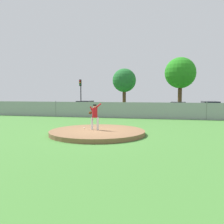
% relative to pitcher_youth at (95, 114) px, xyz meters
% --- Properties ---
extents(ground_plane, '(80.00, 80.00, 0.00)m').
position_rel_pitcher_youth_xyz_m(ground_plane, '(0.22, 5.82, -1.20)').
color(ground_plane, '#427A33').
extents(asphalt_strip, '(44.00, 7.00, 0.01)m').
position_rel_pitcher_youth_xyz_m(asphalt_strip, '(0.22, 14.32, -1.19)').
color(asphalt_strip, '#2B2B2D').
rests_on(asphalt_strip, ground_plane).
extents(pitchers_mound, '(5.68, 5.68, 0.25)m').
position_rel_pitcher_youth_xyz_m(pitchers_mound, '(0.22, -0.18, -1.07)').
color(pitchers_mound, brown).
rests_on(pitchers_mound, ground_plane).
extents(pitcher_youth, '(0.81, 0.32, 1.62)m').
position_rel_pitcher_youth_xyz_m(pitcher_youth, '(0.00, 0.00, 0.00)').
color(pitcher_youth, silver).
rests_on(pitcher_youth, pitchers_mound).
extents(baseball, '(0.07, 0.07, 0.07)m').
position_rel_pitcher_youth_xyz_m(baseball, '(-0.80, 0.32, -0.91)').
color(baseball, white).
rests_on(baseball, pitchers_mound).
extents(chainlink_fence, '(38.29, 0.07, 1.70)m').
position_rel_pitcher_youth_xyz_m(chainlink_fence, '(0.22, 9.82, -0.40)').
color(chainlink_fence, gray).
rests_on(chainlink_fence, ground_plane).
extents(parked_car_champagne, '(2.03, 4.53, 1.55)m').
position_rel_pitcher_youth_xyz_m(parked_car_champagne, '(5.50, 13.99, -0.45)').
color(parked_car_champagne, tan).
rests_on(parked_car_champagne, ground_plane).
extents(parked_car_charcoal, '(1.85, 4.65, 1.59)m').
position_rel_pitcher_youth_xyz_m(parked_car_charcoal, '(-5.69, 14.39, -0.43)').
color(parked_car_charcoal, '#232328').
rests_on(parked_car_charcoal, ground_plane).
extents(parked_car_teal, '(1.86, 4.77, 1.63)m').
position_rel_pitcher_youth_xyz_m(parked_car_teal, '(8.90, 14.29, -0.41)').
color(parked_car_teal, '#146066').
rests_on(parked_car_teal, ground_plane).
extents(traffic_cone_orange, '(0.40, 0.40, 0.55)m').
position_rel_pitcher_youth_xyz_m(traffic_cone_orange, '(-4.05, 12.25, -0.94)').
color(traffic_cone_orange, orange).
rests_on(traffic_cone_orange, asphalt_strip).
extents(traffic_light_near, '(0.28, 0.46, 4.50)m').
position_rel_pitcher_youth_xyz_m(traffic_light_near, '(-7.88, 18.64, 1.90)').
color(traffic_light_near, black).
rests_on(traffic_light_near, ground_plane).
extents(tree_broad_left, '(3.67, 3.67, 6.42)m').
position_rel_pitcher_youth_xyz_m(tree_broad_left, '(-2.31, 23.09, 3.33)').
color(tree_broad_left, '#4C331E').
rests_on(tree_broad_left, ground_plane).
extents(tree_bushy_near, '(4.32, 4.32, 7.56)m').
position_rel_pitcher_youth_xyz_m(tree_bushy_near, '(6.00, 21.13, 4.15)').
color(tree_bushy_near, '#4C331E').
rests_on(tree_bushy_near, ground_plane).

